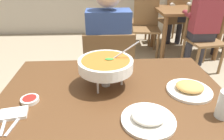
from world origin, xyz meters
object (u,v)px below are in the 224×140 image
object	(u,v)px
chair_bg_corner	(144,17)
chair_bg_window	(146,24)
diner_main	(108,47)
rice_plate	(148,118)
chair_diner_main	(109,72)
curry_bowl	(106,65)
sauce_dish	(30,100)
chair_bg_middle	(202,34)
dining_table_main	(113,108)
dining_table_far	(186,17)
chair_bg_right	(173,18)
appetizer_plate	(189,89)
patron_bg_middle	(204,18)
patron_bg_right	(176,4)

from	to	relation	value
chair_bg_corner	chair_bg_window	size ratio (longest dim) A/B	1.00
diner_main	rice_plate	xyz separation A→B (m)	(0.14, -0.99, 0.04)
chair_diner_main	chair_bg_window	distance (m)	1.88
chair_diner_main	curry_bowl	size ratio (longest dim) A/B	2.71
sauce_dish	chair_bg_middle	xyz separation A→B (m)	(1.81, 1.87, -0.27)
dining_table_main	dining_table_far	world-z (taller)	same
dining_table_far	chair_bg_right	xyz separation A→B (m)	(-0.03, 0.49, -0.12)
chair_bg_window	chair_bg_corner	bearing A→B (deg)	82.90
chair_bg_right	dining_table_main	bearing A→B (deg)	-114.84
appetizer_plate	diner_main	bearing A→B (deg)	118.07
chair_bg_corner	patron_bg_middle	size ratio (longest dim) A/B	0.69
chair_bg_window	sauce_dish	bearing A→B (deg)	-114.18
curry_bowl	dining_table_far	bearing A→B (deg)	58.77
rice_plate	patron_bg_right	xyz separation A→B (m)	(1.22, 3.17, -0.04)
diner_main	curry_bowl	bearing A→B (deg)	-93.33
diner_main	sauce_dish	xyz separation A→B (m)	(-0.43, -0.81, 0.03)
diner_main	chair_bg_corner	world-z (taller)	diner_main
patron_bg_right	diner_main	bearing A→B (deg)	-121.89
rice_plate	patron_bg_middle	world-z (taller)	patron_bg_middle
dining_table_far	patron_bg_right	distance (m)	0.58
chair_diner_main	rice_plate	distance (m)	1.01
chair_bg_middle	chair_bg_right	size ratio (longest dim) A/B	1.00
dining_table_main	diner_main	distance (m)	0.74
dining_table_main	appetizer_plate	world-z (taller)	appetizer_plate
patron_bg_right	rice_plate	bearing A→B (deg)	-111.05
sauce_dish	chair_bg_middle	world-z (taller)	chair_bg_middle
rice_plate	chair_bg_middle	bearing A→B (deg)	58.76
chair_diner_main	chair_bg_corner	bearing A→B (deg)	70.92
chair_diner_main	chair_bg_middle	xyz separation A→B (m)	(1.38, 1.09, 0.00)
chair_bg_corner	appetizer_plate	bearing A→B (deg)	-96.83
diner_main	chair_bg_middle	size ratio (longest dim) A/B	1.46
dining_table_main	chair_bg_middle	size ratio (longest dim) A/B	1.35
chair_diner_main	diner_main	size ratio (longest dim) A/B	0.69
chair_bg_right	patron_bg_right	distance (m)	0.25
chair_diner_main	dining_table_far	size ratio (longest dim) A/B	0.90
dining_table_main	chair_bg_corner	world-z (taller)	chair_bg_corner
curry_bowl	chair_bg_middle	xyz separation A→B (m)	(1.42, 1.74, -0.39)
dining_table_main	chair_bg_right	xyz separation A→B (m)	(1.31, 2.84, -0.14)
chair_diner_main	diner_main	distance (m)	0.24
chair_diner_main	chair_bg_right	bearing A→B (deg)	58.41
chair_bg_window	patron_bg_middle	distance (m)	0.97
chair_diner_main	patron_bg_right	distance (m)	2.61
appetizer_plate	patron_bg_right	distance (m)	3.10
curry_bowl	rice_plate	world-z (taller)	curry_bowl
chair_bg_window	patron_bg_middle	size ratio (longest dim) A/B	0.69
curry_bowl	sauce_dish	world-z (taller)	curry_bowl
appetizer_plate	chair_bg_right	xyz separation A→B (m)	(0.90, 2.87, -0.28)
diner_main	chair_diner_main	bearing A→B (deg)	-90.00
appetizer_plate	chair_bg_window	size ratio (longest dim) A/B	0.27
chair_diner_main	dining_table_far	xyz separation A→B (m)	(1.35, 1.65, 0.12)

